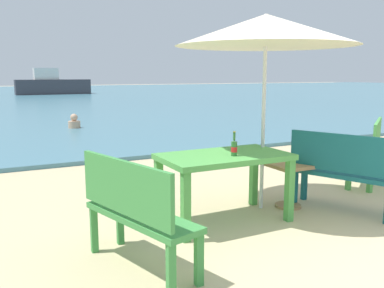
{
  "coord_description": "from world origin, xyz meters",
  "views": [
    {
      "loc": [
        -3.17,
        -2.42,
        1.63
      ],
      "look_at": [
        -0.41,
        3.0,
        0.6
      ],
      "focal_mm": 39.01,
      "sensor_mm": 36.0,
      "label": 1
    }
  ],
  "objects": [
    {
      "name": "side_table_wood",
      "position": [
        0.14,
        1.46,
        0.35
      ],
      "size": [
        0.44,
        0.44,
        0.54
      ],
      "color": "#9E7A51",
      "rests_on": "ground_plane"
    },
    {
      "name": "bench_teal_center",
      "position": [
        0.55,
        1.02,
        0.54
      ],
      "size": [
        0.81,
        1.24,
        0.95
      ],
      "color": "#196066",
      "rests_on": "ground_plane"
    },
    {
      "name": "sea_water",
      "position": [
        0.0,
        30.0,
        0.04
      ],
      "size": [
        120.0,
        50.0,
        0.08
      ],
      "primitive_type": "cube",
      "color": "teal",
      "rests_on": "ground_plane"
    },
    {
      "name": "beer_bottle_amber",
      "position": [
        -0.79,
        1.27,
        0.85
      ],
      "size": [
        0.07,
        0.07,
        0.26
      ],
      "color": "#2D662D",
      "rests_on": "picnic_table_green"
    },
    {
      "name": "swimmer_person",
      "position": [
        -0.78,
        9.8,
        0.24
      ],
      "size": [
        0.34,
        0.34,
        0.41
      ],
      "color": "tan",
      "rests_on": "sea_water"
    },
    {
      "name": "patio_umbrella",
      "position": [
        -0.19,
        1.58,
        2.12
      ],
      "size": [
        2.1,
        2.1,
        2.3
      ],
      "color": "silver",
      "rests_on": "ground_plane"
    },
    {
      "name": "bench_green_left",
      "position": [
        1.96,
        1.83,
        0.54
      ],
      "size": [
        1.18,
        1.0,
        0.95
      ],
      "color": "#4C9E47",
      "rests_on": "ground_plane"
    },
    {
      "name": "ground_plane",
      "position": [
        0.0,
        0.0,
        0.0
      ],
      "size": [
        120.0,
        120.0,
        0.0
      ],
      "primitive_type": "plane",
      "color": "#C6B287"
    },
    {
      "name": "boat_fishing_trawler",
      "position": [
        1.87,
        31.23,
        0.79
      ],
      "size": [
        5.45,
        1.49,
        1.98
      ],
      "color": "#38383F",
      "rests_on": "sea_water"
    },
    {
      "name": "bench_green_right",
      "position": [
        -2.11,
        0.72,
        0.54
      ],
      "size": [
        0.67,
        1.25,
        0.95
      ],
      "color": "#3D8C42",
      "rests_on": "ground_plane"
    },
    {
      "name": "picnic_table_green",
      "position": [
        -0.83,
        1.4,
        0.65
      ],
      "size": [
        1.4,
        0.8,
        0.76
      ],
      "color": "#4C9E47",
      "rests_on": "ground_plane"
    }
  ]
}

